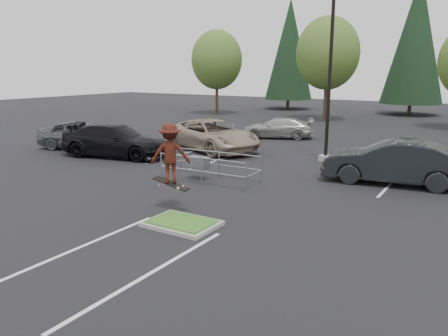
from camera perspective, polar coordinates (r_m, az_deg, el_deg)
The scene contains 15 objects.
ground at distance 13.88m, azimuth -5.51°, elevation -7.50°, with size 120.00×120.00×0.00m, color black.
grass_median at distance 13.85m, azimuth -5.52°, elevation -7.19°, with size 2.20×1.60×0.16m.
stall_lines at distance 19.40m, azimuth 2.09°, elevation -1.53°, with size 22.62×17.60×0.01m.
light_pole at distance 23.52m, azimuth 13.66°, elevation 11.85°, with size 0.70×0.60×10.12m.
decid_a at distance 47.98m, azimuth -0.95°, elevation 13.72°, with size 5.44×5.44×8.91m.
decid_b at distance 43.18m, azimuth 13.37°, elevation 14.10°, with size 5.89×5.89×9.64m.
conif_a at distance 54.94m, azimuth 8.55°, elevation 15.04°, with size 5.72×5.72×13.00m.
conif_b at distance 51.52m, azimuth 23.77°, elevation 15.14°, with size 6.38×6.38×14.50m.
cart_corral at distance 19.24m, azimuth -3.02°, elevation 0.67°, with size 4.35×1.70×1.22m.
skateboarder at distance 14.81m, azimuth -7.03°, elevation 1.88°, with size 1.49×1.35×2.24m.
car_l_tan at distance 26.42m, azimuth -1.59°, elevation 4.34°, with size 3.06×6.63×1.84m, color gray.
car_l_black at distance 25.24m, azimuth -14.06°, elevation 3.53°, with size 2.53×6.23×1.81m, color black.
car_l_grey at distance 28.15m, azimuth -18.34°, elevation 4.13°, with size 2.07×5.14×1.75m, color #4C4F54.
car_r_charc at distance 19.89m, azimuth 21.21°, elevation 0.74°, with size 2.00×5.74×1.89m, color black.
car_far_silver at distance 31.40m, azimuth 7.22°, elevation 5.22°, with size 2.02×4.96×1.44m, color #A5A5A0.
Camera 1 is at (7.96, -10.31, 4.79)m, focal length 35.00 mm.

